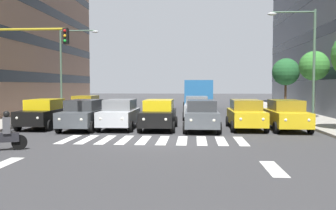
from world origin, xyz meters
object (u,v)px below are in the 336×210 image
at_px(car_4, 120,114).
at_px(traffic_light_gantry, 12,63).
at_px(car_0, 286,115).
at_px(car_row2_0, 85,106).
at_px(car_6, 44,113).
at_px(street_tree_2, 286,72).
at_px(car_3, 159,114).
at_px(car_5, 83,114).
at_px(street_tree_1, 314,66).
at_px(bus_behind_traffic, 198,92).
at_px(motorcycle_with_rider, 5,134).
at_px(street_lamp_left, 306,54).
at_px(car_2, 202,115).
at_px(car_1, 246,114).
at_px(street_lamp_right, 67,61).
at_px(car_row2_1, 197,107).

relative_size(car_4, traffic_light_gantry, 0.81).
xyz_separation_m(car_0, car_row2_0, (13.89, -7.53, 0.00)).
distance_m(car_6, street_tree_2, 21.19).
bearing_deg(car_6, car_row2_0, -92.09).
height_order(car_3, car_row2_0, same).
bearing_deg(car_5, street_tree_1, -155.89).
bearing_deg(bus_behind_traffic, motorcycle_with_rider, 71.53).
xyz_separation_m(car_0, street_lamp_left, (-1.67, -2.10, 3.59)).
bearing_deg(car_3, traffic_light_gantry, 25.78).
distance_m(car_row2_0, street_lamp_left, 16.87).
bearing_deg(car_6, traffic_light_gantry, 89.06).
xyz_separation_m(car_2, car_4, (4.76, -0.47, 0.00)).
xyz_separation_m(car_1, traffic_light_gantry, (12.00, 3.83, 2.80)).
bearing_deg(street_lamp_left, car_1, 24.69).
bearing_deg(car_4, street_lamp_right, -55.35).
bearing_deg(bus_behind_traffic, street_lamp_left, 114.77).
bearing_deg(motorcycle_with_rider, car_row2_1, -118.82).
xyz_separation_m(car_0, car_5, (11.57, 0.55, 0.00)).
relative_size(car_0, traffic_light_gantry, 0.81).
relative_size(car_row2_0, street_lamp_left, 0.63).
distance_m(car_4, bus_behind_traffic, 16.82).
height_order(car_2, bus_behind_traffic, bus_behind_traffic).
bearing_deg(street_lamp_right, motorcycle_with_rider, 101.06).
height_order(car_1, motorcycle_with_rider, car_1).
distance_m(car_5, car_row2_1, 9.63).
relative_size(car_row2_1, motorcycle_with_rider, 2.80).
xyz_separation_m(motorcycle_with_rider, street_lamp_right, (3.20, -16.39, 3.89)).
height_order(car_6, street_tree_1, street_tree_1).
bearing_deg(car_1, car_row2_0, -31.75).
bearing_deg(street_lamp_left, traffic_light_gantry, 19.47).
bearing_deg(car_row2_1, car_3, 71.44).
relative_size(car_5, street_lamp_right, 0.63).
bearing_deg(bus_behind_traffic, car_1, 99.27).
relative_size(car_4, car_6, 1.00).
xyz_separation_m(car_1, car_3, (5.03, 0.46, 0.00)).
bearing_deg(car_2, car_1, -163.20).
relative_size(car_1, car_row2_0, 1.00).
relative_size(car_2, street_lamp_right, 0.63).
xyz_separation_m(car_row2_0, bus_behind_traffic, (-9.10, -8.58, 0.97)).
distance_m(car_4, street_tree_1, 14.74).
distance_m(motorcycle_with_rider, street_tree_1, 21.27).
bearing_deg(street_tree_2, street_tree_1, 94.78).
distance_m(car_5, street_lamp_right, 11.13).
xyz_separation_m(car_6, traffic_light_gantry, (0.06, 3.64, 2.80)).
height_order(car_5, motorcycle_with_rider, car_5).
distance_m(car_row2_0, street_tree_1, 17.68).
relative_size(motorcycle_with_rider, traffic_light_gantry, 0.29).
bearing_deg(street_tree_1, street_lamp_right, -8.50).
height_order(car_0, traffic_light_gantry, traffic_light_gantry).
bearing_deg(street_tree_2, car_row2_1, 35.81).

